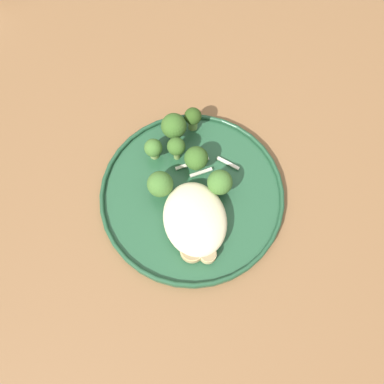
{
  "coord_description": "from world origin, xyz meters",
  "views": [
    {
      "loc": [
        0.27,
        -0.01,
        1.33
      ],
      "look_at": [
        0.05,
        0.04,
        0.76
      ],
      "focal_mm": 37.18,
      "sensor_mm": 36.0,
      "label": 1
    }
  ],
  "objects_px": {
    "broccoli_floret_left_leaning": "(196,159)",
    "broccoli_floret_near_rim": "(160,184)",
    "dinner_plate": "(192,195)",
    "seared_scallop_right_edge": "(192,250)",
    "seared_scallop_rear_pale": "(206,213)",
    "broccoli_floret_rear_charred": "(220,182)",
    "broccoli_floret_tall_stalk": "(153,149)",
    "seared_scallop_on_noodles": "(203,231)",
    "seared_scallop_half_hidden": "(208,255)",
    "broccoli_floret_split_head": "(174,126)",
    "broccoli_floret_small_sprig": "(193,118)",
    "broccoli_floret_front_edge": "(176,147)"
  },
  "relations": [
    {
      "from": "seared_scallop_rear_pale",
      "to": "broccoli_floret_small_sprig",
      "type": "distance_m",
      "value": 0.16
    },
    {
      "from": "broccoli_floret_near_rim",
      "to": "broccoli_floret_tall_stalk",
      "type": "xyz_separation_m",
      "value": [
        -0.07,
        0.0,
        -0.01
      ]
    },
    {
      "from": "seared_scallop_rear_pale",
      "to": "broccoli_floret_small_sprig",
      "type": "height_order",
      "value": "broccoli_floret_small_sprig"
    },
    {
      "from": "seared_scallop_rear_pale",
      "to": "broccoli_floret_rear_charred",
      "type": "xyz_separation_m",
      "value": [
        -0.04,
        0.03,
        0.02
      ]
    },
    {
      "from": "broccoli_floret_tall_stalk",
      "to": "broccoli_floret_split_head",
      "type": "xyz_separation_m",
      "value": [
        -0.03,
        0.04,
        0.01
      ]
    },
    {
      "from": "broccoli_floret_rear_charred",
      "to": "broccoli_floret_near_rim",
      "type": "height_order",
      "value": "broccoli_floret_near_rim"
    },
    {
      "from": "seared_scallop_right_edge",
      "to": "broccoli_floret_near_rim",
      "type": "distance_m",
      "value": 0.11
    },
    {
      "from": "seared_scallop_rear_pale",
      "to": "broccoli_floret_small_sprig",
      "type": "relative_size",
      "value": 0.75
    },
    {
      "from": "seared_scallop_right_edge",
      "to": "seared_scallop_rear_pale",
      "type": "height_order",
      "value": "seared_scallop_right_edge"
    },
    {
      "from": "seared_scallop_on_noodles",
      "to": "broccoli_floret_near_rim",
      "type": "relative_size",
      "value": 0.61
    },
    {
      "from": "seared_scallop_right_edge",
      "to": "seared_scallop_half_hidden",
      "type": "xyz_separation_m",
      "value": [
        0.01,
        0.02,
        -0.0
      ]
    },
    {
      "from": "seared_scallop_right_edge",
      "to": "broccoli_floret_small_sprig",
      "type": "distance_m",
      "value": 0.21
    },
    {
      "from": "seared_scallop_on_noodles",
      "to": "broccoli_floret_rear_charred",
      "type": "distance_m",
      "value": 0.08
    },
    {
      "from": "seared_scallop_on_noodles",
      "to": "broccoli_floret_split_head",
      "type": "xyz_separation_m",
      "value": [
        -0.17,
        -0.01,
        0.02
      ]
    },
    {
      "from": "broccoli_floret_near_rim",
      "to": "seared_scallop_right_edge",
      "type": "bearing_deg",
      "value": 13.92
    },
    {
      "from": "broccoli_floret_left_leaning",
      "to": "broccoli_floret_split_head",
      "type": "height_order",
      "value": "broccoli_floret_split_head"
    },
    {
      "from": "seared_scallop_on_noodles",
      "to": "broccoli_floret_front_edge",
      "type": "relative_size",
      "value": 0.62
    },
    {
      "from": "dinner_plate",
      "to": "seared_scallop_right_edge",
      "type": "xyz_separation_m",
      "value": [
        0.09,
        -0.02,
        0.01
      ]
    },
    {
      "from": "broccoli_floret_rear_charred",
      "to": "broccoli_floret_front_edge",
      "type": "relative_size",
      "value": 0.99
    },
    {
      "from": "seared_scallop_on_noodles",
      "to": "seared_scallop_rear_pale",
      "type": "relative_size",
      "value": 0.9
    },
    {
      "from": "seared_scallop_on_noodles",
      "to": "broccoli_floret_tall_stalk",
      "type": "height_order",
      "value": "broccoli_floret_tall_stalk"
    },
    {
      "from": "seared_scallop_on_noodles",
      "to": "broccoli_floret_left_leaning",
      "type": "height_order",
      "value": "broccoli_floret_left_leaning"
    },
    {
      "from": "seared_scallop_right_edge",
      "to": "broccoli_floret_left_leaning",
      "type": "relative_size",
      "value": 0.69
    },
    {
      "from": "broccoli_floret_left_leaning",
      "to": "broccoli_floret_tall_stalk",
      "type": "relative_size",
      "value": 1.25
    },
    {
      "from": "dinner_plate",
      "to": "broccoli_floret_front_edge",
      "type": "height_order",
      "value": "broccoli_floret_front_edge"
    },
    {
      "from": "seared_scallop_on_noodles",
      "to": "seared_scallop_half_hidden",
      "type": "bearing_deg",
      "value": -2.96
    },
    {
      "from": "broccoli_floret_rear_charred",
      "to": "broccoli_floret_small_sprig",
      "type": "xyz_separation_m",
      "value": [
        -0.12,
        -0.01,
        -0.0
      ]
    },
    {
      "from": "broccoli_floret_rear_charred",
      "to": "broccoli_floret_small_sprig",
      "type": "bearing_deg",
      "value": -173.14
    },
    {
      "from": "seared_scallop_half_hidden",
      "to": "broccoli_floret_small_sprig",
      "type": "height_order",
      "value": "broccoli_floret_small_sprig"
    },
    {
      "from": "seared_scallop_on_noodles",
      "to": "broccoli_floret_small_sprig",
      "type": "bearing_deg",
      "value": 172.16
    },
    {
      "from": "seared_scallop_right_edge",
      "to": "broccoli_floret_small_sprig",
      "type": "height_order",
      "value": "broccoli_floret_small_sprig"
    },
    {
      "from": "broccoli_floret_split_head",
      "to": "broccoli_floret_tall_stalk",
      "type": "bearing_deg",
      "value": -57.1
    },
    {
      "from": "broccoli_floret_near_rim",
      "to": "broccoli_floret_small_sprig",
      "type": "relative_size",
      "value": 1.1
    },
    {
      "from": "broccoli_floret_rear_charred",
      "to": "seared_scallop_half_hidden",
      "type": "bearing_deg",
      "value": -22.71
    },
    {
      "from": "seared_scallop_on_noodles",
      "to": "broccoli_floret_small_sprig",
      "type": "height_order",
      "value": "broccoli_floret_small_sprig"
    },
    {
      "from": "seared_scallop_half_hidden",
      "to": "broccoli_floret_left_leaning",
      "type": "relative_size",
      "value": 0.48
    },
    {
      "from": "broccoli_floret_near_rim",
      "to": "broccoli_floret_split_head",
      "type": "bearing_deg",
      "value": 156.19
    },
    {
      "from": "broccoli_floret_split_head",
      "to": "broccoli_floret_near_rim",
      "type": "bearing_deg",
      "value": -23.81
    },
    {
      "from": "seared_scallop_right_edge",
      "to": "broccoli_floret_front_edge",
      "type": "xyz_separation_m",
      "value": [
        -0.16,
        0.01,
        0.02
      ]
    },
    {
      "from": "broccoli_floret_rear_charred",
      "to": "broccoli_floret_small_sprig",
      "type": "relative_size",
      "value": 1.06
    },
    {
      "from": "broccoli_floret_tall_stalk",
      "to": "seared_scallop_rear_pale",
      "type": "bearing_deg",
      "value": 26.07
    },
    {
      "from": "dinner_plate",
      "to": "broccoli_floret_near_rim",
      "type": "relative_size",
      "value": 5.5
    },
    {
      "from": "broccoli_floret_left_leaning",
      "to": "broccoli_floret_small_sprig",
      "type": "xyz_separation_m",
      "value": [
        -0.07,
        0.01,
        -0.0
      ]
    },
    {
      "from": "broccoli_floret_left_leaning",
      "to": "broccoli_floret_near_rim",
      "type": "height_order",
      "value": "same"
    },
    {
      "from": "seared_scallop_rear_pale",
      "to": "broccoli_floret_front_edge",
      "type": "distance_m",
      "value": 0.11
    },
    {
      "from": "broccoli_floret_front_edge",
      "to": "broccoli_floret_split_head",
      "type": "relative_size",
      "value": 0.88
    },
    {
      "from": "broccoli_floret_left_leaning",
      "to": "broccoli_floret_tall_stalk",
      "type": "distance_m",
      "value": 0.07
    },
    {
      "from": "seared_scallop_rear_pale",
      "to": "seared_scallop_half_hidden",
      "type": "relative_size",
      "value": 1.44
    },
    {
      "from": "broccoli_floret_rear_charred",
      "to": "broccoli_floret_front_edge",
      "type": "xyz_separation_m",
      "value": [
        -0.07,
        -0.05,
        0.0
      ]
    },
    {
      "from": "broccoli_floret_rear_charred",
      "to": "broccoli_floret_front_edge",
      "type": "bearing_deg",
      "value": -143.84
    }
  ]
}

